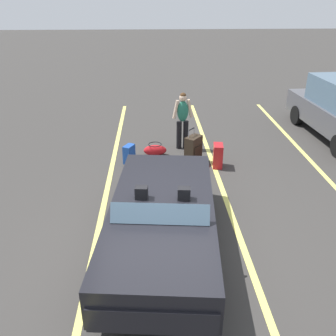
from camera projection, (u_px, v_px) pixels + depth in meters
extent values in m
plane|color=#383533|center=(162.00, 249.00, 6.61)|extent=(80.00, 80.00, 0.00)
cube|color=#EAE066|center=(94.00, 251.00, 6.56)|extent=(18.00, 0.12, 0.01)
cube|color=#EAE066|center=(243.00, 247.00, 6.67)|extent=(18.00, 0.12, 0.01)
cube|color=black|center=(162.00, 220.00, 6.34)|extent=(4.24, 2.13, 0.64)
cube|color=black|center=(156.00, 285.00, 5.10)|extent=(1.46, 1.79, 0.38)
cube|color=slate|center=(160.00, 214.00, 5.67)|extent=(0.32, 1.56, 0.31)
cube|color=black|center=(184.00, 193.00, 6.32)|extent=(0.18, 0.23, 0.22)
cube|color=black|center=(141.00, 192.00, 6.35)|extent=(0.18, 0.23, 0.22)
cylinder|color=black|center=(213.00, 290.00, 5.30)|extent=(0.62, 0.27, 0.60)
cylinder|color=black|center=(102.00, 286.00, 5.37)|extent=(0.62, 0.27, 0.60)
cylinder|color=black|center=(205.00, 199.00, 7.58)|extent=(0.62, 0.27, 0.60)
cylinder|color=black|center=(127.00, 198.00, 7.65)|extent=(0.62, 0.27, 0.60)
cube|color=#2D2319|center=(193.00, 150.00, 9.76)|extent=(0.55, 0.52, 0.74)
cube|color=black|center=(198.00, 153.00, 9.71)|extent=(0.31, 0.25, 0.41)
cylinder|color=gray|center=(194.00, 131.00, 9.69)|extent=(0.03, 0.03, 0.19)
cylinder|color=gray|center=(189.00, 134.00, 9.50)|extent=(0.03, 0.03, 0.19)
cylinder|color=black|center=(191.00, 129.00, 9.55)|extent=(0.22, 0.19, 0.03)
sphere|color=black|center=(193.00, 158.00, 10.09)|extent=(0.04, 0.04, 0.04)
sphere|color=black|center=(186.00, 163.00, 9.85)|extent=(0.04, 0.04, 0.04)
cube|color=red|center=(218.00, 156.00, 9.55)|extent=(0.42, 0.28, 0.62)
sphere|color=black|center=(213.00, 163.00, 9.81)|extent=(0.04, 0.04, 0.04)
sphere|color=black|center=(214.00, 168.00, 9.56)|extent=(0.04, 0.04, 0.04)
cube|color=#1E479E|center=(129.00, 154.00, 9.79)|extent=(0.39, 0.33, 0.50)
cube|color=navy|center=(126.00, 155.00, 9.85)|extent=(0.25, 0.14, 0.28)
sphere|color=black|center=(130.00, 164.00, 9.76)|extent=(0.04, 0.04, 0.04)
sphere|color=black|center=(134.00, 161.00, 9.96)|extent=(0.04, 0.04, 0.04)
ellipsoid|color=red|center=(155.00, 150.00, 10.27)|extent=(0.31, 0.64, 0.30)
torus|color=black|center=(155.00, 144.00, 10.19)|extent=(0.38, 0.38, 0.02)
cylinder|color=black|center=(186.00, 135.00, 10.66)|extent=(0.17, 0.17, 0.82)
cylinder|color=black|center=(179.00, 135.00, 10.62)|extent=(0.17, 0.17, 0.82)
ellipsoid|color=#267259|center=(183.00, 111.00, 10.32)|extent=(0.27, 0.35, 0.60)
sphere|color=beige|center=(183.00, 98.00, 10.15)|extent=(0.21, 0.21, 0.21)
sphere|color=#472D19|center=(183.00, 96.00, 10.13)|extent=(0.18, 0.18, 0.18)
cylinder|color=beige|center=(190.00, 109.00, 10.33)|extent=(0.12, 0.20, 0.53)
cylinder|color=beige|center=(176.00, 109.00, 10.26)|extent=(0.12, 0.20, 0.53)
cylinder|color=black|center=(297.00, 115.00, 12.59)|extent=(0.65, 0.26, 0.64)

